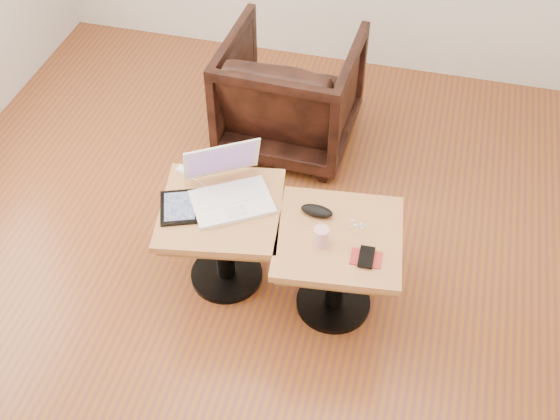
% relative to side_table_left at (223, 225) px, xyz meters
% --- Properties ---
extents(room_shell, '(4.52, 4.52, 2.71)m').
position_rel_side_table_left_xyz_m(room_shell, '(0.37, -0.11, 0.96)').
color(room_shell, brown).
rests_on(room_shell, ground).
extents(side_table_left, '(0.66, 0.66, 0.52)m').
position_rel_side_table_left_xyz_m(side_table_left, '(0.00, 0.00, 0.00)').
color(side_table_left, black).
rests_on(side_table_left, ground).
extents(side_table_right, '(0.63, 0.63, 0.52)m').
position_rel_side_table_left_xyz_m(side_table_right, '(0.58, -0.04, 0.00)').
color(side_table_right, black).
rests_on(side_table_right, ground).
extents(laptop, '(0.50, 0.49, 0.25)m').
position_rel_side_table_left_xyz_m(laptop, '(0.02, 0.08, 0.18)').
color(laptop, white).
rests_on(laptop, side_table_left).
extents(tablet, '(0.25, 0.27, 0.02)m').
position_rel_side_table_left_xyz_m(tablet, '(-0.19, -0.06, 0.14)').
color(tablet, black).
rests_on(tablet, side_table_left).
extents(charging_adapter, '(0.05, 0.05, 0.02)m').
position_rel_side_table_left_xyz_m(charging_adapter, '(-0.26, 0.19, 0.14)').
color(charging_adapter, white).
rests_on(charging_adapter, side_table_left).
extents(glasses_case, '(0.16, 0.08, 0.05)m').
position_rel_side_table_left_xyz_m(glasses_case, '(0.45, 0.06, 0.15)').
color(glasses_case, black).
rests_on(glasses_case, side_table_right).
extents(striped_cup, '(0.07, 0.07, 0.09)m').
position_rel_side_table_left_xyz_m(striped_cup, '(0.51, -0.11, 0.17)').
color(striped_cup, '#E55B87').
rests_on(striped_cup, side_table_right).
extents(earbuds_tangle, '(0.08, 0.05, 0.02)m').
position_rel_side_table_left_xyz_m(earbuds_tangle, '(0.65, 0.04, 0.14)').
color(earbuds_tangle, white).
rests_on(earbuds_tangle, side_table_right).
extents(phone_on_sleeve, '(0.14, 0.13, 0.02)m').
position_rel_side_table_left_xyz_m(phone_on_sleeve, '(0.72, -0.15, 0.14)').
color(phone_on_sleeve, maroon).
rests_on(phone_on_sleeve, side_table_right).
extents(armchair, '(0.80, 0.82, 0.72)m').
position_rel_side_table_left_xyz_m(armchair, '(0.05, 1.18, -0.03)').
color(armchair, black).
rests_on(armchair, ground).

